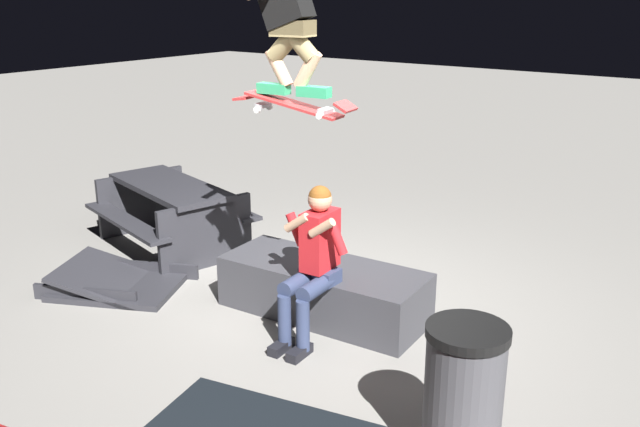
# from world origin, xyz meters

# --- Properties ---
(ground_plane) EXTENTS (40.00, 40.00, 0.00)m
(ground_plane) POSITION_xyz_m (0.00, 0.00, 0.00)
(ground_plane) COLOR gray
(ledge_box_main) EXTENTS (1.91, 0.84, 0.48)m
(ledge_box_main) POSITION_xyz_m (-0.04, 0.16, 0.24)
(ledge_box_main) COLOR #38383D
(ledge_box_main) RESTS_ON ground
(person_sitting_on_ledge) EXTENTS (0.59, 0.76, 1.31)m
(person_sitting_on_ledge) POSITION_xyz_m (-0.22, 0.56, 0.73)
(person_sitting_on_ledge) COLOR #2D3856
(person_sitting_on_ledge) RESTS_ON ground
(skateboard) EXTENTS (1.04, 0.32, 0.16)m
(skateboard) POSITION_xyz_m (-0.07, 0.60, 1.97)
(skateboard) COLOR #B72D2D
(skater_airborne) EXTENTS (0.63, 0.89, 1.12)m
(skater_airborne) POSITION_xyz_m (-0.01, 0.61, 2.66)
(skater_airborne) COLOR #2D9E66
(kicker_ramp) EXTENTS (1.42, 1.28, 0.33)m
(kicker_ramp) POSITION_xyz_m (1.92, 0.89, 0.05)
(kicker_ramp) COLOR #28282D
(kicker_ramp) RESTS_ON ground
(picnic_table_back) EXTENTS (1.99, 1.73, 0.75)m
(picnic_table_back) POSITION_xyz_m (2.37, -0.23, 0.50)
(picnic_table_back) COLOR #28282D
(picnic_table_back) RESTS_ON ground
(trash_bin) EXTENTS (0.50, 0.50, 0.95)m
(trash_bin) POSITION_xyz_m (-1.94, 1.37, 0.48)
(trash_bin) COLOR #47474C
(trash_bin) RESTS_ON ground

